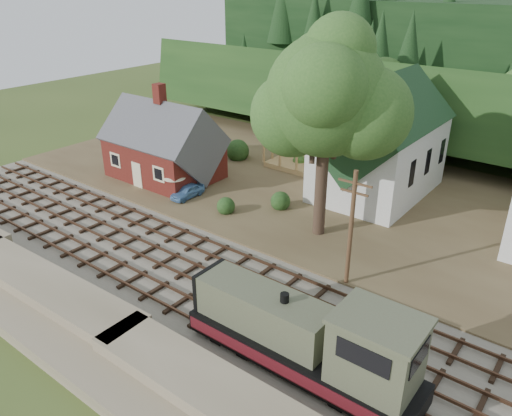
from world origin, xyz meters
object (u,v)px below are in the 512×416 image
Objects in this scene: car_green at (138,151)px; patio_set at (174,177)px; locomotive at (309,340)px; car_blue at (188,191)px.

car_green is 1.71× the size of patio_set.
locomotive is 23.70m from patio_set.
locomotive is at bearing -28.01° from patio_set.
patio_set is at bearing 151.99° from locomotive.
locomotive is 3.29× the size of car_green.
car_green is 12.09m from patio_set.
patio_set reaches higher than car_blue.
car_blue is 1.57× the size of patio_set.
car_green is at bearing 155.59° from patio_set.
car_blue is 12.78m from car_green.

